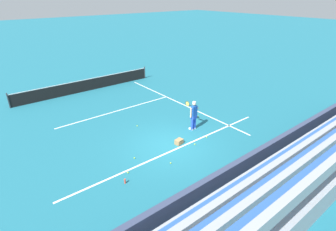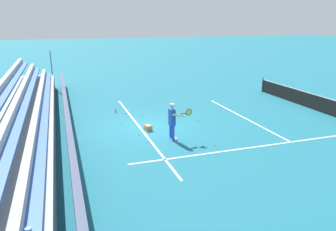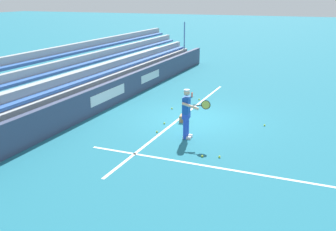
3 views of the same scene
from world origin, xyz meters
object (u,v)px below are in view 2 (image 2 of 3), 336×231
Objects in this scene: tennis_player at (173,121)px; tennis_ball_midcourt at (198,120)px; tennis_ball_far_left at (142,115)px; tennis_ball_far_right at (121,123)px; tennis_ball_stray_back at (126,113)px; water_bottle at (116,110)px; ball_box_cardboard at (148,128)px; tennis_ball_near_player at (148,141)px; tennis_net at (315,102)px; tennis_ball_on_baseline at (139,134)px; tennis_ball_toward_net at (205,147)px; tennis_ball_by_box at (214,145)px.

tennis_player is 25.98× the size of tennis_ball_midcourt.
tennis_ball_far_right is at bearing -51.76° from tennis_ball_far_left.
water_bottle is (-0.43, -0.50, 0.08)m from tennis_ball_stray_back.
ball_box_cardboard is at bearing 14.49° from water_bottle.
tennis_ball_far_right and tennis_ball_near_player have the same top height.
tennis_player is 25.98× the size of tennis_ball_far_left.
tennis_net reaches higher than water_bottle.
tennis_ball_on_baseline is 1.00× the size of tennis_ball_far_left.
tennis_player reaches higher than water_bottle.
ball_box_cardboard is 6.06× the size of tennis_ball_far_right.
tennis_ball_stray_back is at bearing -127.65° from tennis_ball_midcourt.
tennis_net is (0.97, 11.74, 0.46)m from tennis_ball_far_right.
water_bottle reaches higher than tennis_ball_stray_back.
tennis_ball_toward_net is at bearing 35.83° from tennis_player.
tennis_ball_midcourt is 1.00× the size of tennis_ball_near_player.
tennis_player is 25.98× the size of tennis_ball_by_box.
tennis_ball_on_baseline is 0.01× the size of tennis_net.
tennis_ball_toward_net is 1.00× the size of tennis_ball_near_player.
ball_box_cardboard is 10.68m from tennis_net.
tennis_ball_stray_back is at bearing -166.62° from tennis_player.
tennis_ball_midcourt is 1.00× the size of tennis_ball_on_baseline.
tennis_ball_near_player is 11.30m from tennis_net.
tennis_ball_midcourt and tennis_ball_far_right have the same top height.
tennis_ball_by_box is at bearing 19.54° from tennis_ball_far_left.
ball_box_cardboard is 2.54m from tennis_ball_far_left.
tennis_ball_near_player is at bearing 0.29° from tennis_ball_stray_back.
tennis_ball_toward_net and tennis_ball_near_player have the same top height.
tennis_net is (-2.13, 9.94, -0.40)m from tennis_player.
tennis_ball_near_player is at bearing -116.50° from tennis_ball_by_box.
tennis_player is 0.15× the size of tennis_net.
tennis_ball_by_box is at bearing 50.28° from tennis_player.
tennis_ball_stray_back is 1.00× the size of tennis_ball_far_left.
ball_box_cardboard is 1.82× the size of water_bottle.
tennis_ball_midcourt is at bearing 135.26° from tennis_player.
tennis_ball_near_player is (4.93, 0.02, 0.00)m from tennis_ball_stray_back.
tennis_net is (2.06, 10.36, 0.46)m from tennis_ball_far_left.
tennis_ball_far_left is at bearing -160.46° from tennis_ball_by_box.
tennis_ball_by_box and tennis_ball_toward_net have the same top height.
ball_box_cardboard is at bearing -142.63° from tennis_ball_by_box.
tennis_ball_stray_back is 6.82m from tennis_ball_by_box.
tennis_ball_far_left is at bearing 169.69° from tennis_ball_near_player.
tennis_net is at bearing 102.08° from tennis_player.
tennis_player is at bearing -44.74° from tennis_ball_midcourt.
tennis_ball_on_baseline is at bearing -16.08° from tennis_ball_far_left.
tennis_net is (3.31, 11.63, 0.38)m from water_bottle.
tennis_ball_stray_back is at bearing 162.15° from tennis_ball_far_right.
tennis_ball_on_baseline is 1.03m from tennis_ball_near_player.
tennis_ball_stray_back is 1.12m from tennis_ball_far_left.
tennis_ball_on_baseline is 3.23m from tennis_ball_far_left.
tennis_ball_far_left is 1.78m from water_bottle.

